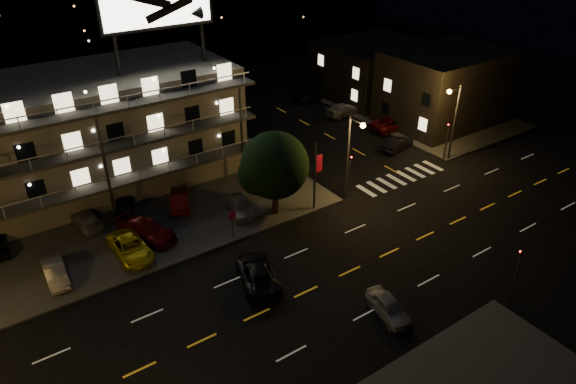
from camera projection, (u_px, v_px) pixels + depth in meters
ground at (328, 281)px, 36.74m from camera, size 140.00×140.00×0.00m
curb_nw at (56, 216)px, 44.13m from camera, size 44.00×24.00×0.15m
curb_ne at (415, 111)px, 65.65m from camera, size 16.00×24.00×0.15m
motel at (80, 134)px, 46.24m from camera, size 28.00×13.80×18.10m
side_bldg_front at (445, 87)px, 60.69m from camera, size 14.06×10.00×8.50m
side_bldg_back at (375, 69)px, 69.63m from camera, size 14.06×12.00×7.00m
streetlight_nc at (351, 150)px, 44.07m from camera, size 0.44×1.92×8.00m
streetlight_ne at (453, 116)px, 51.00m from camera, size 1.92×0.44×8.00m
signal_nw at (350, 171)px, 45.92m from camera, size 0.20×0.27×4.60m
signal_sw at (517, 270)px, 33.79m from camera, size 0.20×0.27×4.60m
signal_ne at (447, 137)px, 52.28m from camera, size 0.27×0.20×4.60m
banner_north at (316, 175)px, 43.50m from camera, size 0.83×0.16×6.40m
stop_sign at (232, 220)px, 40.53m from camera, size 0.91×0.11×2.61m
tree at (274, 167)px, 42.20m from camera, size 5.91×5.69×7.44m
lot_car_1 at (55, 273)px, 36.31m from camera, size 1.51×3.94×1.28m
lot_car_2 at (130, 247)px, 38.87m from camera, size 2.40×5.03×1.39m
lot_car_3 at (146, 230)px, 40.78m from camera, size 4.16×5.70×1.53m
lot_car_4 at (241, 206)px, 44.00m from camera, size 2.75×4.36×1.38m
lot_car_7 at (85, 219)px, 42.41m from camera, size 2.19×4.49×1.26m
lot_car_8 at (124, 205)px, 44.25m from camera, size 3.11×4.37×1.38m
lot_car_9 at (180, 199)px, 44.99m from camera, size 3.13×4.68×1.46m
side_car_0 at (398, 144)px, 55.40m from camera, size 4.39×2.36×1.37m
side_car_1 at (393, 123)px, 60.18m from camera, size 5.69×3.01×1.52m
side_car_2 at (344, 109)px, 64.19m from camera, size 5.15×2.29×1.47m
side_car_3 at (309, 97)px, 68.42m from camera, size 4.00×1.64×1.36m
road_car_east at (389, 307)px, 33.50m from camera, size 2.27×4.12×1.33m
road_car_west at (258, 273)px, 36.38m from camera, size 4.06×5.94×1.51m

